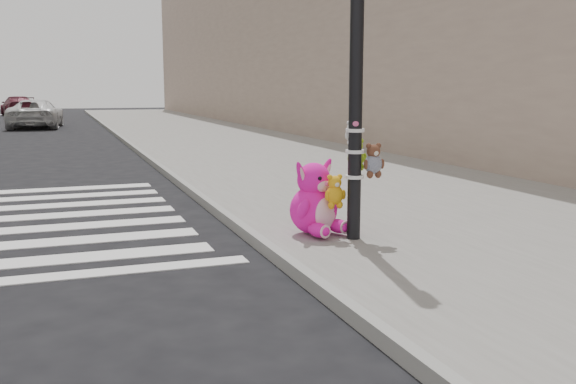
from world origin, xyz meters
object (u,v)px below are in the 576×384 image
object	(u,v)px
red_teddy	(312,221)
signal_pole	(356,103)
car_white_near	(36,114)
pink_bunny	(315,203)

from	to	relation	value
red_teddy	signal_pole	bearing A→B (deg)	-54.04
red_teddy	car_white_near	bearing A→B (deg)	106.47
signal_pole	red_teddy	bearing A→B (deg)	117.97
pink_bunny	red_teddy	distance (m)	0.36
signal_pole	car_white_near	world-z (taller)	signal_pole
car_white_near	pink_bunny	bearing A→B (deg)	102.94
pink_bunny	car_white_near	world-z (taller)	car_white_near
signal_pole	red_teddy	xyz separation A→B (m)	(-0.31, 0.58, -1.51)
signal_pole	car_white_near	xyz separation A→B (m)	(-4.23, 26.93, -1.07)
pink_bunny	red_teddy	xyz separation A→B (m)	(0.05, 0.23, -0.27)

